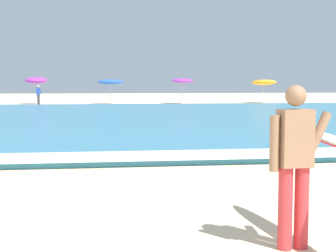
{
  "coord_description": "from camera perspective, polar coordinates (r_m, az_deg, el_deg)",
  "views": [
    {
      "loc": [
        1.21,
        -3.81,
        1.75
      ],
      "look_at": [
        2.19,
        3.53,
        1.1
      ],
      "focal_mm": 52.42,
      "sensor_mm": 36.0,
      "label": 1
    }
  ],
  "objects": [
    {
      "name": "beach_umbrella_2",
      "position": [
        40.69,
        -6.68,
        5.11
      ],
      "size": [
        2.19,
        2.19,
        2.07
      ],
      "color": "beige",
      "rests_on": "ground"
    },
    {
      "name": "beach_umbrella_4",
      "position": [
        43.92,
        11.11,
        5.0
      ],
      "size": [
        2.17,
        2.18,
        2.08
      ],
      "color": "beige",
      "rests_on": "ground"
    },
    {
      "name": "beach_umbrella_1",
      "position": [
        42.09,
        -15.08,
        5.14
      ],
      "size": [
        1.84,
        1.86,
        2.28
      ],
      "color": "beige",
      "rests_on": "ground"
    },
    {
      "name": "surfer_with_board",
      "position": [
        5.38,
        16.53,
        -2.97
      ],
      "size": [
        1.02,
        2.39,
        1.73
      ],
      "color": "red",
      "rests_on": "ground"
    },
    {
      "name": "sea",
      "position": [
        24.22,
        -10.41,
        0.96
      ],
      "size": [
        120.0,
        28.0,
        0.14
      ],
      "primitive_type": "cube",
      "color": "teal",
      "rests_on": "ground"
    },
    {
      "name": "beach_umbrella_3",
      "position": [
        41.59,
        1.71,
        5.29
      ],
      "size": [
        1.83,
        1.85,
        2.19
      ],
      "color": "beige",
      "rests_on": "ground"
    },
    {
      "name": "surf_foam",
      "position": [
        10.92,
        -13.88,
        -3.58
      ],
      "size": [
        120.0,
        1.5,
        0.01
      ],
      "primitive_type": "cube",
      "color": "white",
      "rests_on": "sea"
    },
    {
      "name": "beachgoer_near_row_left",
      "position": [
        39.91,
        -14.83,
        3.55
      ],
      "size": [
        0.32,
        0.2,
        1.58
      ],
      "color": "#383842",
      "rests_on": "ground"
    }
  ]
}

